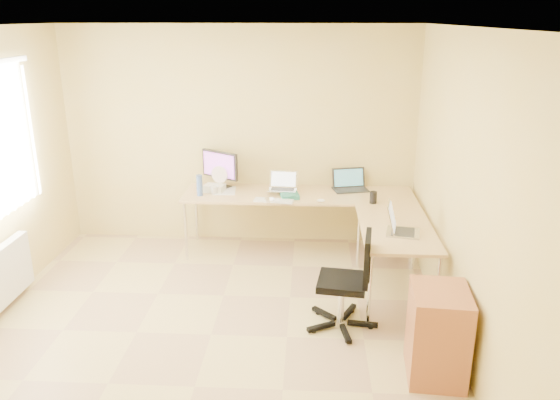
# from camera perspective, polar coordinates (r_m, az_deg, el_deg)

# --- Properties ---
(floor) EXTENTS (4.50, 4.50, 0.00)m
(floor) POSITION_cam_1_polar(r_m,az_deg,el_deg) (5.04, -7.16, -13.69)
(floor) COLOR tan
(floor) RESTS_ON ground
(ceiling) EXTENTS (4.50, 4.50, 0.00)m
(ceiling) POSITION_cam_1_polar(r_m,az_deg,el_deg) (4.27, -8.61, 17.31)
(ceiling) COLOR white
(ceiling) RESTS_ON ground
(wall_back) EXTENTS (4.50, 0.00, 4.50)m
(wall_back) POSITION_cam_1_polar(r_m,az_deg,el_deg) (6.64, -4.22, 6.53)
(wall_back) COLOR #D4C07E
(wall_back) RESTS_ON ground
(wall_front) EXTENTS (4.50, 0.00, 4.50)m
(wall_front) POSITION_cam_1_polar(r_m,az_deg,el_deg) (2.52, -17.61, -15.57)
(wall_front) COLOR #D4C07E
(wall_front) RESTS_ON ground
(wall_right) EXTENTS (0.00, 4.50, 4.50)m
(wall_right) POSITION_cam_1_polar(r_m,az_deg,el_deg) (4.58, 18.93, 0.02)
(wall_right) COLOR #D4C07E
(wall_right) RESTS_ON ground
(desk_main) EXTENTS (2.65, 0.70, 0.73)m
(desk_main) POSITION_cam_1_polar(r_m,az_deg,el_deg) (6.47, 1.92, -2.41)
(desk_main) COLOR tan
(desk_main) RESTS_ON ground
(desk_return) EXTENTS (0.70, 1.30, 0.73)m
(desk_return) POSITION_cam_1_polar(r_m,az_deg,el_deg) (5.61, 11.74, -6.21)
(desk_return) COLOR tan
(desk_return) RESTS_ON ground
(monitor) EXTENTS (0.53, 0.42, 0.44)m
(monitor) POSITION_cam_1_polar(r_m,az_deg,el_deg) (6.56, -6.23, 3.19)
(monitor) COLOR #272424
(monitor) RESTS_ON desk_main
(book_stack) EXTENTS (0.24, 0.30, 0.04)m
(book_stack) POSITION_cam_1_polar(r_m,az_deg,el_deg) (6.23, 0.99, 0.55)
(book_stack) COLOR #226A56
(book_stack) RESTS_ON desk_main
(laptop_center) EXTENTS (0.34, 0.27, 0.21)m
(laptop_center) POSITION_cam_1_polar(r_m,az_deg,el_deg) (6.29, 0.27, 1.94)
(laptop_center) COLOR silver
(laptop_center) RESTS_ON desk_main
(laptop_black) EXTENTS (0.45, 0.38, 0.25)m
(laptop_black) POSITION_cam_1_polar(r_m,az_deg,el_deg) (6.48, 7.36, 2.07)
(laptop_black) COLOR #252525
(laptop_black) RESTS_ON desk_main
(keyboard) EXTENTS (0.45, 0.19, 0.02)m
(keyboard) POSITION_cam_1_polar(r_m,az_deg,el_deg) (6.07, -0.65, -0.06)
(keyboard) COLOR silver
(keyboard) RESTS_ON desk_main
(mouse) EXTENTS (0.10, 0.08, 0.03)m
(mouse) POSITION_cam_1_polar(r_m,az_deg,el_deg) (6.07, 4.26, -0.05)
(mouse) COLOR white
(mouse) RESTS_ON desk_main
(mug) EXTENTS (0.12, 0.12, 0.10)m
(mug) POSITION_cam_1_polar(r_m,az_deg,el_deg) (6.35, -6.82, 1.03)
(mug) COLOR silver
(mug) RESTS_ON desk_main
(cd_stack) EXTENTS (0.15, 0.15, 0.03)m
(cd_stack) POSITION_cam_1_polar(r_m,az_deg,el_deg) (6.07, -1.12, -0.01)
(cd_stack) COLOR silver
(cd_stack) RESTS_ON desk_main
(water_bottle) EXTENTS (0.08, 0.08, 0.24)m
(water_bottle) POSITION_cam_1_polar(r_m,az_deg,el_deg) (6.31, -8.35, 1.52)
(water_bottle) COLOR #4462A4
(water_bottle) RESTS_ON desk_main
(papers) EXTENTS (0.26, 0.35, 0.01)m
(papers) POSITION_cam_1_polar(r_m,az_deg,el_deg) (6.47, -5.68, 0.98)
(papers) COLOR silver
(papers) RESTS_ON desk_main
(white_box) EXTENTS (0.26, 0.21, 0.08)m
(white_box) POSITION_cam_1_polar(r_m,az_deg,el_deg) (6.44, -6.81, 1.22)
(white_box) COLOR silver
(white_box) RESTS_ON desk_main
(desk_fan) EXTENTS (0.26, 0.26, 0.26)m
(desk_fan) POSITION_cam_1_polar(r_m,az_deg,el_deg) (6.52, -6.20, 2.28)
(desk_fan) COLOR white
(desk_fan) RESTS_ON desk_main
(black_cup) EXTENTS (0.10, 0.10, 0.13)m
(black_cup) POSITION_cam_1_polar(r_m,az_deg,el_deg) (6.08, 9.65, 0.26)
(black_cup) COLOR black
(black_cup) RESTS_ON desk_main
(laptop_return) EXTENTS (0.41, 0.35, 0.24)m
(laptop_return) POSITION_cam_1_polar(r_m,az_deg,el_deg) (5.28, 12.73, -2.19)
(laptop_return) COLOR #B7B7C0
(laptop_return) RESTS_ON desk_return
(office_chair) EXTENTS (0.61, 0.61, 0.91)m
(office_chair) POSITION_cam_1_polar(r_m,az_deg,el_deg) (4.93, 6.47, -7.81)
(office_chair) COLOR black
(office_chair) RESTS_ON ground
(cabinet) EXTENTS (0.47, 0.56, 0.73)m
(cabinet) POSITION_cam_1_polar(r_m,az_deg,el_deg) (4.51, 16.03, -13.21)
(cabinet) COLOR brown
(cabinet) RESTS_ON ground
(radiator) EXTENTS (0.09, 0.80, 0.55)m
(radiator) POSITION_cam_1_polar(r_m,az_deg,el_deg) (5.89, -26.55, -6.81)
(radiator) COLOR white
(radiator) RESTS_ON ground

